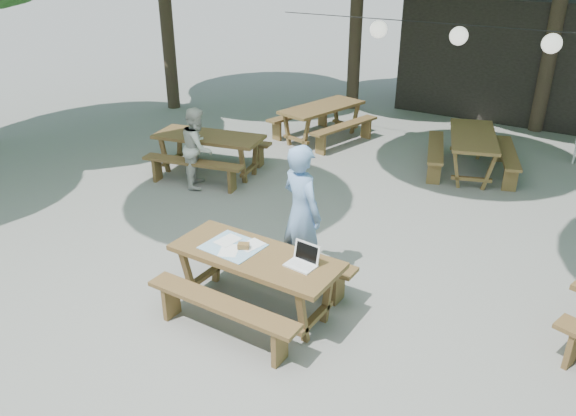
% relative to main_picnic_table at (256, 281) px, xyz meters
% --- Properties ---
extents(ground, '(80.00, 80.00, 0.00)m').
position_rel_main_picnic_table_xyz_m(ground, '(0.44, 0.23, -0.39)').
color(ground, slate).
rests_on(ground, ground).
extents(pavilion, '(6.00, 3.00, 2.80)m').
position_rel_main_picnic_table_xyz_m(pavilion, '(0.94, 10.73, 1.01)').
color(pavilion, black).
rests_on(pavilion, ground).
extents(main_picnic_table, '(2.00, 1.58, 0.75)m').
position_rel_main_picnic_table_xyz_m(main_picnic_table, '(0.00, 0.00, 0.00)').
color(main_picnic_table, '#52351C').
rests_on(main_picnic_table, ground).
extents(picnic_table_nw, '(2.20, 1.95, 0.75)m').
position_rel_main_picnic_table_xyz_m(picnic_table_nw, '(-3.24, 3.10, 0.00)').
color(picnic_table_nw, '#52351C').
rests_on(picnic_table_nw, ground).
extents(picnic_table_far_w, '(1.97, 2.21, 0.75)m').
position_rel_main_picnic_table_xyz_m(picnic_table_far_w, '(-2.46, 5.99, 0.00)').
color(picnic_table_far_w, '#52351C').
rests_on(picnic_table_far_w, ground).
extents(picnic_table_far_e, '(2.10, 2.30, 0.75)m').
position_rel_main_picnic_table_xyz_m(picnic_table_far_e, '(0.88, 5.75, 0.00)').
color(picnic_table_far_e, '#52351C').
rests_on(picnic_table_far_e, ground).
extents(woman, '(0.77, 0.64, 1.80)m').
position_rel_main_picnic_table_xyz_m(woman, '(0.05, 0.95, 0.51)').
color(woman, '#749CD4').
rests_on(woman, ground).
extents(second_person, '(0.81, 0.87, 1.42)m').
position_rel_main_picnic_table_xyz_m(second_person, '(-3.05, 2.56, 0.32)').
color(second_person, silver).
rests_on(second_person, ground).
extents(laptop, '(0.35, 0.29, 0.24)m').
position_rel_main_picnic_table_xyz_m(laptop, '(0.58, 0.10, 0.42)').
color(laptop, white).
rests_on(laptop, main_picnic_table).
extents(tabletop_clutter, '(0.68, 0.59, 0.08)m').
position_rel_main_picnic_table_xyz_m(tabletop_clutter, '(-0.29, 0.01, 0.37)').
color(tabletop_clutter, teal).
rests_on(tabletop_clutter, main_picnic_table).
extents(paper_lanterns, '(9.00, 0.34, 0.38)m').
position_rel_main_picnic_table_xyz_m(paper_lanterns, '(0.25, 6.23, 2.02)').
color(paper_lanterns, black).
rests_on(paper_lanterns, ground).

